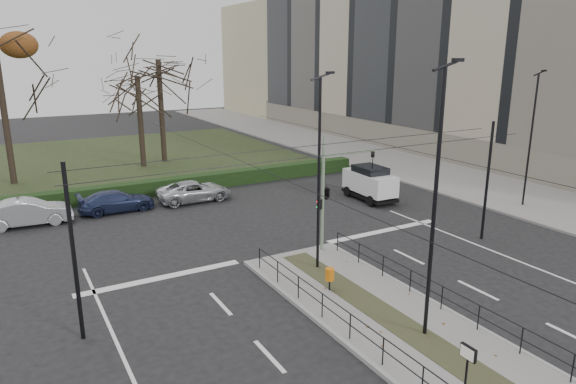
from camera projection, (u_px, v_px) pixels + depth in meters
name	position (u px, v px, depth m)	size (l,w,h in m)	color
ground	(353.00, 297.00, 19.95)	(140.00, 140.00, 0.00)	black
median_island	(396.00, 324.00, 17.83)	(4.40, 15.00, 0.14)	slate
sidewalk_east	(368.00, 156.00, 46.97)	(8.00, 90.00, 0.14)	slate
park	(73.00, 163.00, 43.96)	(38.00, 26.00, 0.10)	#222E17
hedge	(102.00, 194.00, 32.59)	(38.00, 1.00, 1.00)	black
apartment_block	(440.00, 40.00, 50.66)	(13.09, 52.10, 21.64)	#C1B58B
median_railing	(399.00, 301.00, 17.51)	(4.14, 13.24, 0.92)	black
catenary	(331.00, 202.00, 20.42)	(20.00, 34.00, 6.00)	black
traffic_light	(328.00, 191.00, 23.80)	(3.33, 1.91, 4.89)	gray
litter_bin	(330.00, 275.00, 20.06)	(0.35, 0.35, 0.91)	black
info_panel	(467.00, 360.00, 13.07)	(0.11, 0.48, 1.86)	black
streetlamp_median_near	(435.00, 203.00, 15.91)	(0.74, 0.15, 8.89)	black
streetlamp_median_far	(319.00, 173.00, 21.27)	(0.70, 0.14, 8.33)	black
streetlamp_sidewalk	(531.00, 138.00, 30.54)	(0.68, 0.14, 8.09)	black
parked_car_second	(28.00, 212.00, 28.07)	(1.57, 4.50, 1.48)	#B3B6BC
parked_car_third	(116.00, 201.00, 30.57)	(1.78, 4.37, 1.27)	#212A4F
parked_car_fourth	(194.00, 191.00, 32.75)	(2.15, 4.66, 1.30)	#B3B6BC
white_van	(370.00, 182.00, 32.92)	(2.00, 4.06, 2.20)	silver
bare_tree_center	(159.00, 67.00, 42.48)	(7.80, 7.80, 11.36)	black
bare_tree_near	(138.00, 83.00, 40.84)	(6.44, 6.44, 9.71)	black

